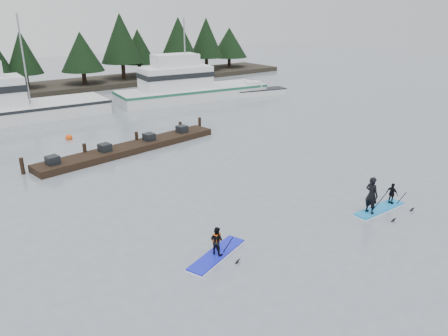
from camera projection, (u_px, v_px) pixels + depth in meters
ground at (306, 228)px, 19.38m from camera, size 160.00×160.00×0.00m
far_shore at (35, 89)px, 50.52m from camera, size 70.00×8.00×0.60m
treeline at (35, 92)px, 50.63m from camera, size 60.00×4.00×8.00m
fishing_boat_medium at (189, 93)px, 46.25m from camera, size 16.42×6.57×9.30m
skiff at (260, 92)px, 48.71m from camera, size 6.11×3.07×0.68m
floating_dock at (131, 148)px, 29.73m from camera, size 13.45×3.52×0.44m
buoy_c at (181, 101)px, 45.74m from camera, size 0.60×0.60×0.60m
buoy_b at (69, 139)px, 32.41m from camera, size 0.50×0.50×0.50m
paddleboard_solo at (217, 247)px, 17.07m from camera, size 3.12×1.73×1.77m
paddleboard_duo at (378, 198)px, 20.73m from camera, size 3.08×1.10×2.44m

